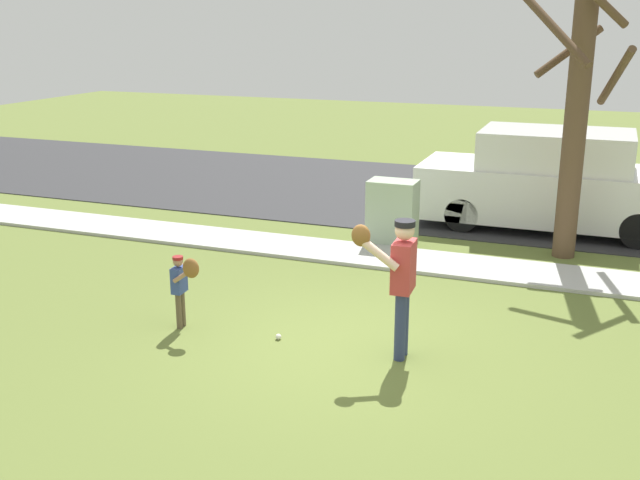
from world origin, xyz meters
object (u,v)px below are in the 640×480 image
Objects in this scene: person_adult at (400,273)px; utility_cabinet at (392,213)px; street_tree_near at (577,110)px; parked_van_white at (553,183)px; baseball at (278,337)px; person_child at (183,280)px.

utility_cabinet is at bearing -76.39° from person_adult.
street_tree_near is 2.40m from parked_van_white.
person_adult is 5.34m from street_tree_near.
person_adult is at bearing 79.59° from parked_van_white.
street_tree_near is 0.93× the size of parked_van_white.
street_tree_near is at bearing 57.61° from baseball.
baseball is 6.34m from street_tree_near.
utility_cabinet is (1.48, 4.70, -0.09)m from person_child.
person_child is 1.44m from baseball.
person_adult is 22.94× the size of baseball.
parked_van_white reaches higher than baseball.
street_tree_near is at bearing -110.97° from person_adult.
person_child is at bearing 59.32° from parked_van_white.
street_tree_near is at bearing 7.06° from utility_cabinet.
parked_van_white reaches higher than person_adult.
person_adult is 0.34× the size of parked_van_white.
parked_van_white is (4.05, 6.82, 0.23)m from person_child.
parked_van_white is (1.22, 6.66, -0.16)m from person_adult.
utility_cabinet is 3.35m from parked_van_white.
baseball is at bearing -92.44° from utility_cabinet.
person_adult is 2.86m from person_child.
person_child is at bearing 0.46° from person_adult.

